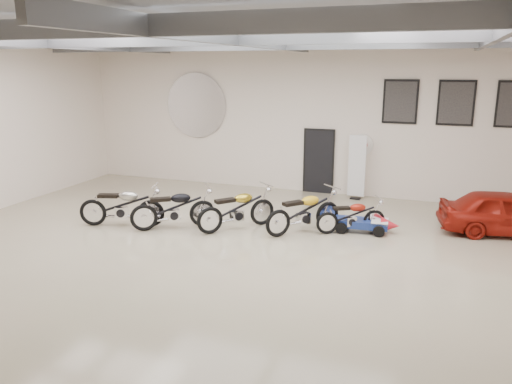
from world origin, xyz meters
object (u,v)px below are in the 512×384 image
(banner_stand, at_px, (357,169))
(go_kart, at_px, (367,221))
(motorcycle_black, at_px, (173,208))
(motorcycle_red, at_px, (351,215))
(motorcycle_gold, at_px, (237,208))
(vintage_car, at_px, (508,213))
(motorcycle_yellow, at_px, (304,211))
(motorcycle_silver, at_px, (121,205))

(banner_stand, bearing_deg, go_kart, -72.86)
(motorcycle_black, bearing_deg, motorcycle_red, -19.33)
(motorcycle_gold, xyz_separation_m, vintage_car, (6.60, 2.01, -0.01))
(motorcycle_red, distance_m, vintage_car, 3.95)
(motorcycle_yellow, distance_m, go_kart, 1.66)
(motorcycle_silver, xyz_separation_m, vintage_car, (9.58, 2.81, -0.02))
(motorcycle_gold, bearing_deg, vintage_car, -32.74)
(motorcycle_gold, bearing_deg, go_kart, -33.49)
(banner_stand, height_order, vintage_car, banner_stand)
(motorcycle_yellow, relative_size, go_kart, 1.31)
(banner_stand, relative_size, go_kart, 1.20)
(banner_stand, height_order, motorcycle_black, banner_stand)
(banner_stand, distance_m, go_kart, 3.36)
(motorcycle_gold, bearing_deg, motorcycle_red, -35.25)
(banner_stand, bearing_deg, motorcycle_yellow, -98.02)
(motorcycle_yellow, relative_size, motorcycle_red, 1.22)
(motorcycle_gold, xyz_separation_m, go_kart, (3.24, 0.94, -0.27))
(motorcycle_black, height_order, motorcycle_red, motorcycle_black)
(banner_stand, xyz_separation_m, motorcycle_silver, (-5.42, -4.94, -0.42))
(motorcycle_silver, bearing_deg, motorcycle_red, -2.91)
(motorcycle_black, relative_size, vintage_car, 0.66)
(banner_stand, relative_size, motorcycle_red, 1.12)
(banner_stand, xyz_separation_m, motorcycle_gold, (-2.44, -4.13, -0.43))
(motorcycle_red, bearing_deg, go_kart, -0.64)
(motorcycle_yellow, bearing_deg, motorcycle_gold, 143.04)
(motorcycle_red, xyz_separation_m, go_kart, (0.38, 0.20, -0.16))
(motorcycle_gold, relative_size, motorcycle_red, 1.23)
(banner_stand, bearing_deg, motorcycle_silver, -134.57)
(motorcycle_gold, bearing_deg, banner_stand, 9.75)
(banner_stand, distance_m, vintage_car, 4.69)
(motorcycle_yellow, xyz_separation_m, go_kart, (1.54, 0.57, -0.27))
(banner_stand, distance_m, motorcycle_silver, 7.35)
(banner_stand, xyz_separation_m, go_kart, (0.80, -3.19, -0.70))
(motorcycle_gold, bearing_deg, motorcycle_yellow, -37.35)
(motorcycle_gold, xyz_separation_m, motorcycle_yellow, (1.70, 0.37, -0.00))
(vintage_car, bearing_deg, motorcycle_gold, 95.77)
(banner_stand, bearing_deg, motorcycle_red, -79.83)
(banner_stand, bearing_deg, vintage_car, -23.91)
(banner_stand, height_order, motorcycle_yellow, banner_stand)
(banner_stand, relative_size, vintage_car, 0.60)
(vintage_car, bearing_deg, go_kart, 96.50)
(vintage_car, bearing_deg, motorcycle_silver, 95.18)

